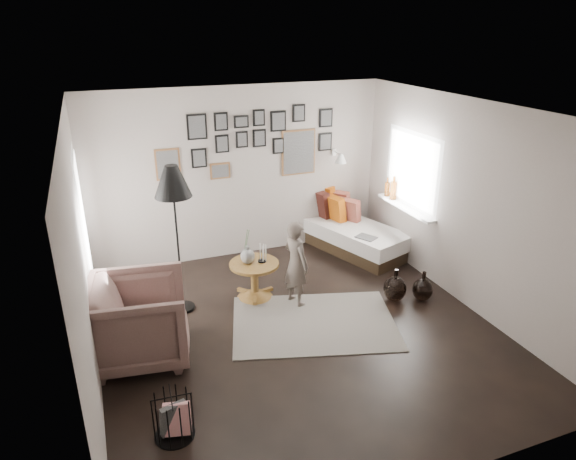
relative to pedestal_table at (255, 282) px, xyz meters
name	(u,v)px	position (x,y,z in m)	size (l,w,h in m)	color
ground	(299,330)	(0.25, -0.95, -0.24)	(4.80, 4.80, 0.00)	black
wall_back	(240,174)	(0.25, 1.45, 1.06)	(4.50, 4.50, 0.00)	gray
wall_front	(431,351)	(0.25, -3.35, 1.06)	(4.50, 4.50, 0.00)	gray
wall_left	(82,262)	(-2.00, -0.95, 1.06)	(4.80, 4.80, 0.00)	gray
wall_right	(467,205)	(2.50, -0.95, 1.06)	(4.80, 4.80, 0.00)	gray
ceiling	(301,110)	(0.25, -0.95, 2.36)	(4.80, 4.80, 0.00)	white
door_left	(85,239)	(-1.99, 0.25, 0.81)	(0.00, 2.14, 2.14)	white
window_right	(400,201)	(2.42, 0.39, 0.70)	(0.15, 1.32, 1.30)	white
gallery_wall	(257,143)	(0.54, 1.43, 1.51)	(2.74, 0.03, 1.08)	brown
wall_sconce	(340,158)	(1.80, 1.19, 1.23)	(0.18, 0.36, 0.16)	white
rug	(314,322)	(0.48, -0.86, -0.23)	(1.97, 1.38, 0.01)	beige
pedestal_table	(255,282)	(0.00, 0.00, 0.00)	(0.65, 0.65, 0.51)	brown
vase	(247,253)	(-0.08, 0.02, 0.42)	(0.19, 0.19, 0.46)	black
candles	(262,253)	(0.11, 0.00, 0.39)	(0.11, 0.11, 0.24)	black
daybed	(349,231)	(1.92, 1.02, 0.06)	(1.39, 2.05, 0.93)	black
magazine_on_daybed	(366,237)	(1.87, 0.38, 0.20)	(0.21, 0.29, 0.02)	black
armchair	(140,320)	(-1.54, -0.81, 0.22)	(0.98, 1.01, 0.92)	brown
armchair_cushion	(142,316)	(-1.51, -0.76, 0.24)	(0.42, 0.42, 0.10)	white
floor_lamp	(173,187)	(-0.95, 0.06, 1.40)	(0.44, 0.44, 1.89)	black
magazine_basket	(173,417)	(-1.42, -2.10, -0.03)	(0.36, 0.36, 0.42)	black
demijohn_large	(395,289)	(1.69, -0.74, -0.06)	(0.30, 0.30, 0.45)	black
demijohn_small	(423,289)	(2.04, -0.86, -0.08)	(0.27, 0.27, 0.41)	black
child	(296,264)	(0.46, -0.33, 0.33)	(0.42, 0.27, 1.14)	brown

